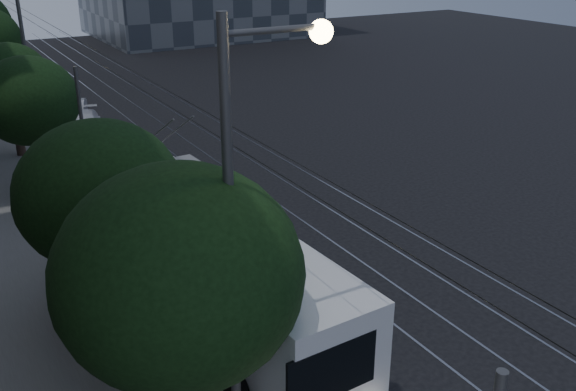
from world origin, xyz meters
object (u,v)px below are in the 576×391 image
Objects in this scene: streetlamp_far at (31,37)px; car_white_d at (30,86)px; trolleybus at (213,264)px; car_white_c at (73,112)px; car_white_a at (115,152)px; car_white_b at (84,124)px; pickup_silver at (135,195)px; streetlamp_near at (249,210)px.

car_white_d is at bearing 84.32° from streetlamp_far.
car_white_c is at bearing 83.80° from trolleybus.
streetlamp_far is at bearing 98.79° from car_white_a.
car_white_d is 11.38m from streetlamp_far.
car_white_b reaches higher than car_white_a.
trolleybus is 20.40m from car_white_b.
trolleybus is 3.19× the size of car_white_c.
trolleybus is at bearing -104.63° from car_white_d.
pickup_silver is at bearing -104.29° from car_white_d.
streetlamp_near is 26.15m from streetlamp_far.
car_white_b is 5.26m from streetlamp_far.
car_white_b is (0.95, 12.23, -0.29)m from pickup_silver.
car_white_a is at bearing -72.83° from car_white_c.
streetlamp_near is (-1.53, -13.24, 4.68)m from pickup_silver.
pickup_silver is 15.35m from car_white_c.
pickup_silver is at bearing 85.55° from trolleybus.
pickup_silver reaches higher than car_white_c.
car_white_b is 0.95× the size of car_white_d.
pickup_silver is at bearing 83.42° from streetlamp_near.
car_white_c is 0.84× the size of car_white_d.
pickup_silver is 1.83× the size of car_white_a.
car_white_a is 0.83× the size of car_white_b.
streetlamp_far is at bearing 89.17° from trolleybus.
trolleybus is 8.15m from pickup_silver.
car_white_a is 8.67m from car_white_c.
car_white_c is at bearing -96.57° from car_white_d.
car_white_b is at bearing -99.37° from car_white_d.
car_white_b is at bearing -75.24° from car_white_c.
car_white_d is at bearing 83.97° from car_white_a.
pickup_silver is 12.27m from car_white_b.
car_white_a is (1.07, 6.64, -0.31)m from pickup_silver.
car_white_c is (1.07, 15.31, -0.29)m from pickup_silver.
car_white_c is at bearing 48.76° from streetlamp_far.
car_white_a is 0.40× the size of streetlamp_near.
car_white_b is 11.05m from car_white_d.
car_white_d reaches higher than car_white_c.
car_white_a is 8.20m from streetlamp_far.
streetlamp_far is (-0.84, 21.02, 3.77)m from trolleybus.
pickup_silver reaches higher than car_white_d.
streetlamp_near reaches higher than trolleybus.
car_white_c reaches higher than car_white_b.
car_white_a is 5.60m from car_white_b.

